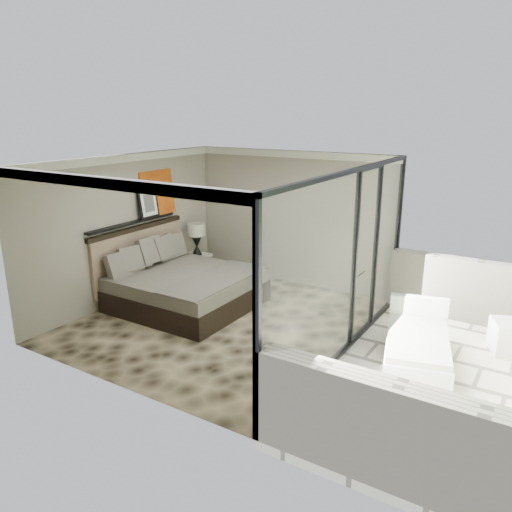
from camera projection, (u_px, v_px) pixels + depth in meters
The scene contains 14 objects.
floor at pixel (223, 321), 8.79m from camera, with size 5.00×5.00×0.00m, color black.
ceiling at pixel (220, 161), 8.01m from camera, with size 4.50×5.00×0.02m, color silver.
back_wall at pixel (291, 218), 10.42m from camera, with size 4.50×0.02×2.80m, color gray.
left_wall at pixel (127, 228), 9.54m from camera, with size 0.02×5.00×2.80m, color gray.
glass_wall at pixel (347, 266), 7.25m from camera, with size 0.08×5.00×2.80m, color white.
terrace_slab at pixel (443, 384), 6.89m from camera, with size 3.00×5.00×0.12m, color beige.
picture_ledge at pixel (132, 223), 9.56m from camera, with size 0.12×2.20×0.05m, color black.
bed at pixel (182, 285), 9.43m from camera, with size 2.42×2.34×1.34m.
nightstand at pixel (195, 265), 11.04m from camera, with size 0.57×0.57×0.57m, color black.
table_lamp at pixel (196, 235), 10.85m from camera, with size 0.38×0.38×0.70m.
abstract_canvas at pixel (158, 193), 10.05m from camera, with size 0.04×0.90×0.90m, color #9D110D.
framed_print at pixel (148, 203), 9.79m from camera, with size 0.03×0.50×0.60m, color black.
ottoman at pixel (509, 337), 7.62m from camera, with size 0.49×0.49×0.49m, color silver.
lounger at pixel (417, 345), 7.40m from camera, with size 1.33×1.97×0.71m.
Camera 1 is at (4.81, -6.56, 3.57)m, focal length 35.00 mm.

